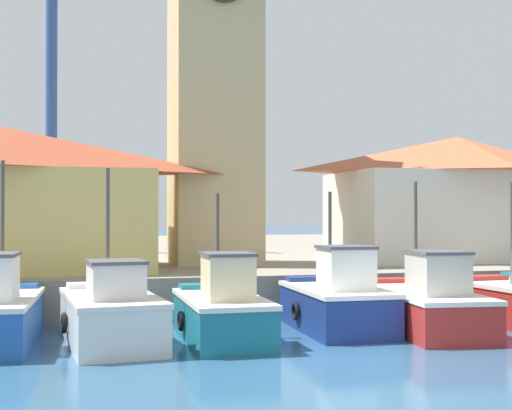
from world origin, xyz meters
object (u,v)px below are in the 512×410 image
warehouse_right (458,197)px  port_crane_near (51,108)px  fishing_boat_left_inner (111,314)px  fishing_boat_mid_right (426,304)px  fishing_boat_mid_left (222,311)px  clock_tower (214,58)px  fishing_boat_center (337,302)px

warehouse_right → port_crane_near: port_crane_near is taller
fishing_boat_left_inner → fishing_boat_mid_right: size_ratio=0.88×
fishing_boat_mid_left → clock_tower: size_ratio=0.27×
fishing_boat_mid_left → fishing_boat_mid_right: bearing=0.5°
clock_tower → warehouse_right: bearing=-0.5°
fishing_boat_left_inner → warehouse_right: 17.38m
fishing_boat_left_inner → clock_tower: clock_tower is taller
fishing_boat_mid_right → fishing_boat_mid_left: bearing=-179.5°
fishing_boat_mid_right → port_crane_near: size_ratio=0.27×
fishing_boat_center → clock_tower: (-1.80, 8.37, 8.37)m
fishing_boat_left_inner → warehouse_right: size_ratio=0.45×
port_crane_near → fishing_boat_mid_right: bearing=-61.4°
clock_tower → warehouse_right: clock_tower is taller
fishing_boat_center → warehouse_right: bearing=44.2°
fishing_boat_left_inner → port_crane_near: size_ratio=0.24×
fishing_boat_center → fishing_boat_mid_right: fishing_boat_mid_right is taller
clock_tower → warehouse_right: size_ratio=1.60×
fishing_boat_mid_left → fishing_boat_center: 3.45m
fishing_boat_mid_right → fishing_boat_center: bearing=163.0°
clock_tower → port_crane_near: (-6.31, 10.02, -0.69)m
fishing_boat_center → fishing_boat_left_inner: bearing=-174.9°
fishing_boat_mid_left → port_crane_near: (-4.73, 19.15, 7.72)m
fishing_boat_mid_left → warehouse_right: (11.90, 9.04, 3.15)m
clock_tower → port_crane_near: 11.86m
fishing_boat_left_inner → fishing_boat_center: bearing=5.1°
fishing_boat_mid_left → warehouse_right: size_ratio=0.43×
fishing_boat_mid_left → fishing_boat_mid_right: (5.67, 0.05, -0.01)m
fishing_boat_mid_right → fishing_boat_left_inner: bearing=178.9°
fishing_boat_left_inner → fishing_boat_mid_left: size_ratio=1.06×
fishing_boat_center → fishing_boat_mid_right: bearing=-17.0°
fishing_boat_left_inner → clock_tower: (4.31, 8.91, 8.41)m
fishing_boat_left_inner → fishing_boat_mid_left: 2.74m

